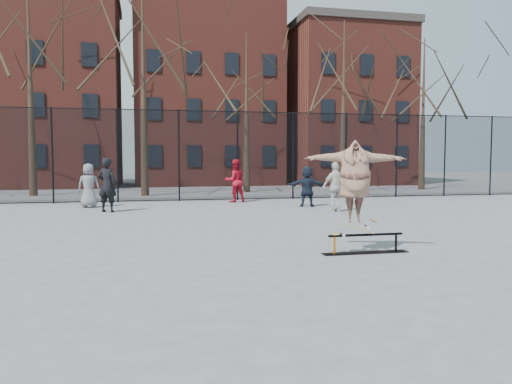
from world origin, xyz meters
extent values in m
plane|color=#5F5E63|center=(0.00, 0.00, 0.00)|extent=(100.00, 100.00, 0.00)
cube|color=black|center=(1.48, 0.18, 0.01)|extent=(1.80, 0.28, 0.01)
cylinder|color=orange|center=(0.81, 0.18, 0.19)|extent=(0.05, 0.05, 0.37)
cylinder|color=black|center=(2.14, 0.18, 0.19)|extent=(0.05, 0.05, 0.37)
cylinder|color=black|center=(1.48, 0.18, 0.37)|extent=(1.59, 0.05, 0.05)
imported|color=#3D398E|center=(1.23, 0.18, 1.32)|extent=(2.09, 1.12, 1.64)
imported|color=slate|center=(-4.97, 10.93, 0.85)|extent=(0.87, 0.61, 1.69)
imported|color=black|center=(-4.15, 9.13, 0.96)|extent=(0.83, 0.71, 1.92)
imported|color=#AC0F21|center=(0.90, 12.00, 0.92)|extent=(1.01, 0.85, 1.84)
imported|color=beige|center=(3.71, 7.49, 0.88)|extent=(1.09, 0.60, 1.76)
imported|color=#182231|center=(3.32, 9.47, 0.80)|extent=(1.55, 0.96, 1.59)
cylinder|color=black|center=(-6.60, 13.00, 2.00)|extent=(0.07, 0.07, 4.00)
cylinder|color=black|center=(-4.00, 13.00, 2.00)|extent=(0.07, 0.07, 4.00)
cylinder|color=black|center=(-1.40, 13.00, 2.00)|extent=(0.07, 0.07, 4.00)
cylinder|color=black|center=(1.20, 13.00, 2.00)|extent=(0.07, 0.07, 4.00)
cylinder|color=black|center=(3.80, 13.00, 2.00)|extent=(0.07, 0.07, 4.00)
cylinder|color=black|center=(6.40, 13.00, 2.00)|extent=(0.07, 0.07, 4.00)
cylinder|color=black|center=(9.00, 13.00, 2.00)|extent=(0.07, 0.07, 4.00)
cylinder|color=black|center=(11.60, 13.00, 2.00)|extent=(0.07, 0.07, 4.00)
cylinder|color=black|center=(14.20, 13.00, 2.00)|extent=(0.07, 0.07, 4.00)
cube|color=black|center=(0.00, 13.00, 2.00)|extent=(34.00, 0.01, 4.00)
cylinder|color=black|center=(0.00, 13.00, 3.96)|extent=(34.00, 0.04, 0.04)
cone|color=black|center=(-8.50, 17.80, 2.31)|extent=(0.40, 0.40, 4.62)
cone|color=black|center=(-3.00, 16.50, 2.31)|extent=(0.40, 0.40, 4.62)
cone|color=black|center=(2.50, 17.80, 2.31)|extent=(0.40, 0.40, 4.62)
cone|color=black|center=(8.00, 16.50, 2.31)|extent=(0.40, 0.40, 4.62)
cone|color=black|center=(13.50, 17.80, 2.31)|extent=(0.40, 0.40, 4.62)
cube|color=maroon|center=(-9.00, 26.00, 6.00)|extent=(9.00, 7.00, 12.00)
cube|color=maroon|center=(1.50, 26.00, 6.50)|extent=(10.00, 7.00, 13.00)
cube|color=maroon|center=(11.50, 26.00, 5.50)|extent=(8.00, 7.00, 11.00)
camera|label=1|loc=(-2.83, -9.04, 1.93)|focal=35.00mm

